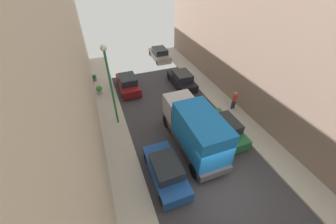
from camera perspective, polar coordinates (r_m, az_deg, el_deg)
name	(u,v)px	position (r m, az deg, el deg)	size (l,w,h in m)	color
ground	(218,188)	(13.35, 13.94, -19.89)	(32.00, 32.00, 0.00)	#38383D
sidewalk_left	(137,217)	(12.22, -8.74, -27.10)	(2.00, 44.00, 0.15)	#B7B2A8
sidewalk_right	(284,163)	(15.94, 29.66, -12.31)	(2.00, 44.00, 0.15)	#B7B2A8
parked_car_left_2	(166,171)	(12.80, -0.57, -16.09)	(1.78, 4.20, 1.57)	#194799
parked_car_left_3	(128,83)	(21.09, -11.16, 7.84)	(1.78, 4.20, 1.57)	maroon
parked_car_right_2	(224,128)	(15.89, 15.46, -4.38)	(1.78, 4.20, 1.57)	#1E6638
parked_car_right_3	(182,80)	(21.41, 3.90, 8.99)	(1.78, 4.20, 1.57)	black
parked_car_right_4	(160,54)	(27.42, -2.34, 15.80)	(1.78, 4.20, 1.57)	gray
delivery_truck	(195,128)	(13.83, 7.45, -4.60)	(2.26, 6.60, 3.38)	#4C4C51
pedestrian	(234,100)	(18.55, 18.09, 3.28)	(0.40, 0.36, 1.72)	#2D334C
potted_plant_2	(99,89)	(21.00, -18.71, 6.00)	(0.58, 0.58, 0.87)	#B2A899
potted_plant_3	(94,78)	(23.58, -19.90, 9.06)	(0.42, 0.42, 0.70)	slate
lamp_post	(109,77)	(14.93, -16.12, 9.40)	(0.44, 0.44, 6.42)	#26723F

